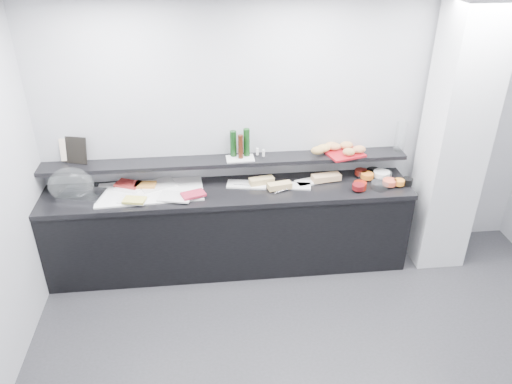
{
  "coord_description": "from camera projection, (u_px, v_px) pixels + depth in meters",
  "views": [
    {
      "loc": [
        -0.88,
        -2.57,
        3.27
      ],
      "look_at": [
        -0.45,
        1.45,
        1.0
      ],
      "focal_mm": 35.0,
      "sensor_mm": 36.0,
      "label": 1
    }
  ],
  "objects": [
    {
      "name": "framed_print",
      "position": [
        76.0,
        150.0,
        4.78
      ],
      "size": [
        0.22,
        0.13,
        0.26
      ],
      "primitive_type": "cube",
      "rotation": [
        -0.21,
        0.0,
        -0.29
      ],
      "color": "black",
      "rests_on": "wall_shelf"
    },
    {
      "name": "bread_roll_n",
      "position": [
        333.0,
        146.0,
        5.03
      ],
      "size": [
        0.18,
        0.15,
        0.08
      ],
      "primitive_type": "ellipsoid",
      "rotation": [
        0.0,
        0.0,
        -0.39
      ],
      "color": "#C3804A",
      "rests_on": "bread_tray"
    },
    {
      "name": "bowl_glass_salmon",
      "position": [
        380.0,
        185.0,
        4.88
      ],
      "size": [
        0.18,
        0.18,
        0.07
      ],
      "primitive_type": "cylinder",
      "rotation": [
        0.0,
        0.0,
        0.06
      ],
      "color": "silver",
      "rests_on": "counter_top"
    },
    {
      "name": "cloche_base",
      "position": [
        82.0,
        195.0,
        4.75
      ],
      "size": [
        0.45,
        0.36,
        0.04
      ],
      "primitive_type": "cube",
      "rotation": [
        0.0,
        0.0,
        -0.24
      ],
      "color": "#B0B3B7",
      "rests_on": "counter_top"
    },
    {
      "name": "shaker_salt",
      "position": [
        263.0,
        153.0,
        4.92
      ],
      "size": [
        0.03,
        0.03,
        0.07
      ],
      "primitive_type": "cylinder",
      "rotation": [
        0.0,
        0.0,
        0.27
      ],
      "color": "silver",
      "rests_on": "condiment_tray"
    },
    {
      "name": "bread_roll_sw",
      "position": [
        318.0,
        150.0,
        4.94
      ],
      "size": [
        0.14,
        0.09,
        0.08
      ],
      "primitive_type": "ellipsoid",
      "rotation": [
        0.0,
        0.0,
        0.02
      ],
      "color": "#B88B46",
      "rests_on": "bread_tray"
    },
    {
      "name": "sandwich_food_right",
      "position": [
        326.0,
        177.0,
        5.01
      ],
      "size": [
        0.3,
        0.15,
        0.06
      ],
      "primitive_type": "cube",
      "rotation": [
        0.0,
        0.0,
        0.15
      ],
      "color": "tan",
      "rests_on": "sandwich_plate_right"
    },
    {
      "name": "food_salmon",
      "position": [
        145.0,
        185.0,
        4.88
      ],
      "size": [
        0.21,
        0.15,
        0.02
      ],
      "primitive_type": "cube",
      "rotation": [
        0.0,
        0.0,
        -0.11
      ],
      "color": "orange",
      "rests_on": "platter_salmon"
    },
    {
      "name": "fill_glass_fruit",
      "position": [
        367.0,
        176.0,
        5.04
      ],
      "size": [
        0.15,
        0.15,
        0.05
      ],
      "primitive_type": "cylinder",
      "rotation": [
        0.0,
        0.0,
        -0.18
      ],
      "color": "orange",
      "rests_on": "bowl_glass_fruit"
    },
    {
      "name": "bowl_black_fruit",
      "position": [
        407.0,
        182.0,
        4.95
      ],
      "size": [
        0.14,
        0.14,
        0.07
      ],
      "primitive_type": "cylinder",
      "rotation": [
        0.0,
        0.0,
        0.4
      ],
      "color": "black",
      "rests_on": "counter_top"
    },
    {
      "name": "buffet_cabinet",
      "position": [
        229.0,
        230.0,
        5.11
      ],
      "size": [
        3.6,
        0.6,
        0.85
      ],
      "primitive_type": "cube",
      "color": "black",
      "rests_on": "ground"
    },
    {
      "name": "platter_meat_a",
      "position": [
        129.0,
        188.0,
        4.87
      ],
      "size": [
        0.3,
        0.26,
        0.01
      ],
      "primitive_type": "cube",
      "rotation": [
        0.0,
        0.0,
        -0.41
      ],
      "color": "white",
      "rests_on": "linen_runner"
    },
    {
      "name": "shaker_pepper",
      "position": [
        257.0,
        151.0,
        4.95
      ],
      "size": [
        0.04,
        0.04,
        0.07
      ],
      "primitive_type": "cylinder",
      "rotation": [
        0.0,
        0.0,
        0.43
      ],
      "color": "white",
      "rests_on": "condiment_tray"
    },
    {
      "name": "fill_glass_cream",
      "position": [
        382.0,
        174.0,
        5.07
      ],
      "size": [
        0.22,
        0.22,
        0.05
      ],
      "primitive_type": "cylinder",
      "rotation": [
        0.0,
        0.0,
        -0.44
      ],
      "color": "white",
      "rests_on": "bowl_glass_cream"
    },
    {
      "name": "bread_tray",
      "position": [
        345.0,
        154.0,
        4.98
      ],
      "size": [
        0.41,
        0.34,
        0.02
      ],
      "primitive_type": "cube",
      "rotation": [
        0.0,
        0.0,
        0.29
      ],
      "color": "#A2111B",
      "rests_on": "wall_shelf"
    },
    {
      "name": "bottle_hot",
      "position": [
        240.0,
        149.0,
        4.87
      ],
      "size": [
        0.05,
        0.05,
        0.18
      ],
      "primitive_type": "cylinder",
      "rotation": [
        0.0,
        0.0,
        0.28
      ],
      "color": "#AF190C",
      "rests_on": "condiment_tray"
    },
    {
      "name": "bread_roll_se",
      "position": [
        359.0,
        149.0,
        4.96
      ],
      "size": [
        0.14,
        0.1,
        0.08
      ],
      "primitive_type": "ellipsoid",
      "rotation": [
        0.0,
        0.0,
        0.05
      ],
      "color": "#C17A49",
      "rests_on": "bread_tray"
    },
    {
      "name": "fill_black_jam",
      "position": [
        361.0,
        172.0,
        5.11
      ],
      "size": [
        0.16,
        0.16,
        0.05
      ],
      "primitive_type": "cylinder",
      "rotation": [
        0.0,
        0.0,
        0.35
      ],
      "color": "#5F140D",
      "rests_on": "bowl_black_jam"
    },
    {
      "name": "bowl_black_jam",
      "position": [
        373.0,
        173.0,
        5.13
      ],
      "size": [
        0.18,
        0.18,
        0.07
      ],
      "primitive_type": "cylinder",
      "rotation": [
        0.0,
        0.0,
        -0.26
      ],
      "color": "black",
      "rests_on": "counter_top"
    },
    {
      "name": "bottle_green_b",
      "position": [
        247.0,
        142.0,
        4.89
      ],
      "size": [
        0.07,
        0.07,
        0.28
      ],
      "primitive_type": "cylinder",
      "rotation": [
        0.0,
        0.0,
        -0.04
      ],
      "color": "#0F3711",
      "rests_on": "condiment_tray"
    },
    {
      "name": "food_meat_a",
      "position": [
        128.0,
        184.0,
        4.9
      ],
      "size": [
        0.28,
        0.24,
        0.02
      ],
      "primitive_type": "cube",
      "rotation": [
        0.0,
        0.0,
        -0.41
      ],
      "color": "maroon",
      "rests_on": "platter_meat_a"
    },
    {
      "name": "print_art",
      "position": [
        69.0,
        150.0,
        4.79
      ],
      "size": [
        0.16,
        0.05,
        0.22
      ],
      "primitive_type": "cube",
      "rotation": [
        -0.21,
        0.0,
        0.01
      ],
      "color": "beige",
      "rests_on": "framed_print"
    },
    {
      "name": "sandwich_food_mid",
      "position": [
        280.0,
        186.0,
        4.86
      ],
      "size": [
        0.24,
        0.13,
        0.06
      ],
      "primitive_type": "cube",
      "rotation": [
        0.0,
        0.0,
        0.19
      ],
      "color": "tan",
      "rests_on": "sandwich_plate_mid"
    },
    {
      "name": "food_meat_b",
      "position": [
        193.0,
        194.0,
        4.72
      ],
      "size": [
        0.25,
        0.2,
        0.02
      ],
      "primitive_type": "cube",
      "rotation": [
        0.0,
        0.0,
        0.34
      ],
      "color": "maroon",
      "rests_on": "platter_meat_b"
    },
    {
      "name": "sandwich_plate_left",
      "position": [
        247.0,
        184.0,
        4.96
      ],
      "size": [
        0.42,
        0.24,
        0.01
      ],
      "primitive_type": "cube",
      "rotation": [
        0.0,
        0.0,
        -0.18
      ],
      "color": "white",
      "rests_on": "counter_top"
    },
    {
      "name": "fill_black_fruit",
      "position": [
        399.0,
        182.0,
        4.92
      ],
      "size": [
        0.11,
        0.11,
        0.05
      ],
      "primitive_type": "cylinder",
      "rotation": [
        0.0,
        0.0,
        -0.02
      ],
      "color": "orange",
      "rests_on": "bowl_black_fruit"
    },
    {
      "name": "fill_red_jam",
      "position": [
        358.0,
        187.0,
        4.83
      ],
      "size": [
        0.14,
        0.14,
        0.05
      ],
      "primitive_type": "cylinder",
      "rotation": [
        0.0,
        0.0,
        -0.23
      ],
      "color": "#5D0D10",
      "rests_on": "bowl_red_jam"
    },
    {
      "name": "condiment_tray",
      "position": [
        240.0,
        158.0,
        4.91
      ],
      "size": [
        0.28,
        0.18,
        0.01
      ],
      "primitive_type": "cube",
      "rotation": [
        0.0,
        0.0,
        0.03
      ],
      "color": "white",
      "rests_on": "wall_shelf"
    },
    {
      "name": "sandwich_plate_mid",
      "position": [
        294.0,
        186.0,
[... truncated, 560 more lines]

